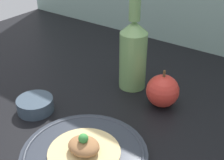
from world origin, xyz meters
TOP-DOWN VIEW (x-y plane):
  - ground_plane at (0.00, 0.00)cm, footprint 180.00×110.00cm
  - plate at (-1.35, -15.71)cm, footprint 27.96×27.96cm
  - plated_food at (-1.35, -15.71)cm, footprint 15.92×15.92cm
  - cider_bottle at (-9.23, 15.92)cm, footprint 7.93×7.93cm
  - apple at (2.79, 12.15)cm, footprint 8.96×8.96cm
  - dipping_bowl at (-23.12, -9.98)cm, footprint 9.62×9.62cm

SIDE VIEW (x-z plane):
  - ground_plane at x=0.00cm, z-range -4.00..0.00cm
  - plate at x=-1.35cm, z-range 0.05..1.61cm
  - dipping_bowl at x=-23.12cm, z-range 0.00..3.66cm
  - plated_food at x=-1.35cm, z-range 0.03..5.10cm
  - apple at x=2.79cm, z-range -0.85..9.82cm
  - cider_bottle at x=-9.23cm, z-range -3.87..26.94cm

